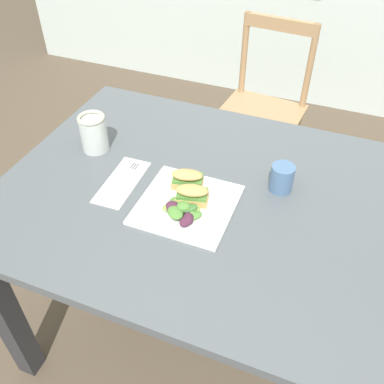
{
  "coord_description": "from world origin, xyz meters",
  "views": [
    {
      "loc": [
        0.37,
        -0.7,
        1.59
      ],
      "look_at": [
        0.03,
        0.16,
        0.76
      ],
      "focal_mm": 39.92,
      "sensor_mm": 36.0,
      "label": 1
    }
  ],
  "objects_px": {
    "sandwich_half_back": "(188,179)",
    "mason_jar_iced_tea": "(94,134)",
    "fork_on_napkin": "(125,178)",
    "sandwich_half_front": "(192,194)",
    "dining_table": "(200,220)",
    "chair_wooden_far": "(262,111)",
    "plate_lunch": "(187,205)",
    "cup_extra_side": "(282,178)"
  },
  "relations": [
    {
      "from": "plate_lunch",
      "to": "chair_wooden_far",
      "type": "bearing_deg",
      "value": 91.52
    },
    {
      "from": "cup_extra_side",
      "to": "fork_on_napkin",
      "type": "bearing_deg",
      "value": -163.77
    },
    {
      "from": "sandwich_half_back",
      "to": "fork_on_napkin",
      "type": "distance_m",
      "value": 0.2
    },
    {
      "from": "plate_lunch",
      "to": "sandwich_half_front",
      "type": "height_order",
      "value": "sandwich_half_front"
    },
    {
      "from": "dining_table",
      "to": "cup_extra_side",
      "type": "relative_size",
      "value": 14.29
    },
    {
      "from": "sandwich_half_front",
      "to": "cup_extra_side",
      "type": "bearing_deg",
      "value": 36.05
    },
    {
      "from": "sandwich_half_front",
      "to": "sandwich_half_back",
      "type": "height_order",
      "value": "same"
    },
    {
      "from": "plate_lunch",
      "to": "mason_jar_iced_tea",
      "type": "height_order",
      "value": "mason_jar_iced_tea"
    },
    {
      "from": "dining_table",
      "to": "sandwich_half_back",
      "type": "xyz_separation_m",
      "value": [
        -0.04,
        -0.0,
        0.16
      ]
    },
    {
      "from": "sandwich_half_back",
      "to": "cup_extra_side",
      "type": "xyz_separation_m",
      "value": [
        0.25,
        0.1,
        0.0
      ]
    },
    {
      "from": "fork_on_napkin",
      "to": "mason_jar_iced_tea",
      "type": "relative_size",
      "value": 1.48
    },
    {
      "from": "dining_table",
      "to": "chair_wooden_far",
      "type": "relative_size",
      "value": 1.37
    },
    {
      "from": "sandwich_half_back",
      "to": "cup_extra_side",
      "type": "relative_size",
      "value": 1.21
    },
    {
      "from": "sandwich_half_back",
      "to": "plate_lunch",
      "type": "bearing_deg",
      "value": -71.55
    },
    {
      "from": "chair_wooden_far",
      "to": "cup_extra_side",
      "type": "xyz_separation_m",
      "value": [
        0.26,
        -0.9,
        0.33
      ]
    },
    {
      "from": "sandwich_half_back",
      "to": "cup_extra_side",
      "type": "distance_m",
      "value": 0.27
    },
    {
      "from": "sandwich_half_front",
      "to": "sandwich_half_back",
      "type": "xyz_separation_m",
      "value": [
        -0.03,
        0.06,
        0.0
      ]
    },
    {
      "from": "sandwich_half_back",
      "to": "mason_jar_iced_tea",
      "type": "bearing_deg",
      "value": 168.27
    },
    {
      "from": "dining_table",
      "to": "chair_wooden_far",
      "type": "bearing_deg",
      "value": 92.38
    },
    {
      "from": "dining_table",
      "to": "sandwich_half_front",
      "type": "distance_m",
      "value": 0.17
    },
    {
      "from": "sandwich_half_front",
      "to": "sandwich_half_back",
      "type": "relative_size",
      "value": 1.0
    },
    {
      "from": "plate_lunch",
      "to": "cup_extra_side",
      "type": "distance_m",
      "value": 0.29
    },
    {
      "from": "plate_lunch",
      "to": "cup_extra_side",
      "type": "height_order",
      "value": "cup_extra_side"
    },
    {
      "from": "sandwich_half_back",
      "to": "fork_on_napkin",
      "type": "height_order",
      "value": "sandwich_half_back"
    },
    {
      "from": "dining_table",
      "to": "cup_extra_side",
      "type": "xyz_separation_m",
      "value": [
        0.22,
        0.1,
        0.17
      ]
    },
    {
      "from": "plate_lunch",
      "to": "sandwich_half_back",
      "type": "distance_m",
      "value": 0.08
    },
    {
      "from": "sandwich_half_front",
      "to": "mason_jar_iced_tea",
      "type": "xyz_separation_m",
      "value": [
        -0.4,
        0.13,
        0.02
      ]
    },
    {
      "from": "fork_on_napkin",
      "to": "mason_jar_iced_tea",
      "type": "xyz_separation_m",
      "value": [
        -0.17,
        0.11,
        0.05
      ]
    },
    {
      "from": "chair_wooden_far",
      "to": "plate_lunch",
      "type": "height_order",
      "value": "chair_wooden_far"
    },
    {
      "from": "chair_wooden_far",
      "to": "cup_extra_side",
      "type": "distance_m",
      "value": 1.0
    },
    {
      "from": "chair_wooden_far",
      "to": "mason_jar_iced_tea",
      "type": "distance_m",
      "value": 1.05
    },
    {
      "from": "sandwich_half_back",
      "to": "mason_jar_iced_tea",
      "type": "relative_size",
      "value": 0.8
    },
    {
      "from": "plate_lunch",
      "to": "sandwich_half_back",
      "type": "relative_size",
      "value": 2.65
    },
    {
      "from": "chair_wooden_far",
      "to": "plate_lunch",
      "type": "bearing_deg",
      "value": -88.48
    },
    {
      "from": "sandwich_half_front",
      "to": "chair_wooden_far",
      "type": "bearing_deg",
      "value": 92.14
    },
    {
      "from": "fork_on_napkin",
      "to": "cup_extra_side",
      "type": "bearing_deg",
      "value": 16.23
    },
    {
      "from": "dining_table",
      "to": "chair_wooden_far",
      "type": "distance_m",
      "value": 1.01
    },
    {
      "from": "fork_on_napkin",
      "to": "chair_wooden_far",
      "type": "bearing_deg",
      "value": 79.39
    },
    {
      "from": "dining_table",
      "to": "chair_wooden_far",
      "type": "height_order",
      "value": "chair_wooden_far"
    },
    {
      "from": "plate_lunch",
      "to": "mason_jar_iced_tea",
      "type": "bearing_deg",
      "value": 159.36
    },
    {
      "from": "dining_table",
      "to": "sandwich_half_back",
      "type": "bearing_deg",
      "value": -174.14
    },
    {
      "from": "plate_lunch",
      "to": "cup_extra_side",
      "type": "xyz_separation_m",
      "value": [
        0.23,
        0.17,
        0.04
      ]
    }
  ]
}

